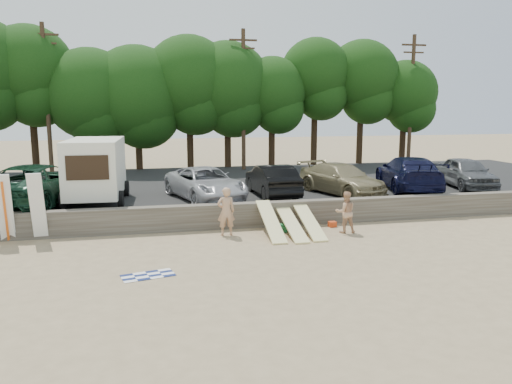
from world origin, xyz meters
TOP-DOWN VIEW (x-y plane):
  - ground at (0.00, 0.00)m, footprint 120.00×120.00m
  - seawall at (0.00, 3.00)m, footprint 44.00×0.50m
  - parking_lot at (0.00, 10.50)m, footprint 44.00×14.50m
  - treeline at (-2.15, 17.46)m, footprint 33.45×6.81m
  - utility_poles at (2.00, 16.00)m, footprint 25.80×0.26m
  - box_trailer at (-6.48, 6.09)m, footprint 2.64×4.44m
  - car_1 at (-8.85, 6.07)m, footprint 4.59×6.87m
  - car_2 at (-1.76, 5.81)m, footprint 3.72×5.59m
  - car_3 at (1.38, 5.95)m, footprint 1.73×4.53m
  - car_4 at (4.75, 5.76)m, footprint 3.56×5.33m
  - car_5 at (8.50, 6.19)m, footprint 3.66×6.16m
  - car_6 at (11.77, 6.19)m, footprint 2.67×4.80m
  - surfboard_upright_3 at (-9.37, 2.54)m, footprint 0.60×0.76m
  - surfboard_upright_4 at (-9.29, 2.50)m, footprint 0.60×0.78m
  - surfboard_upright_5 at (-8.21, 2.50)m, footprint 0.50×0.69m
  - surfboard_low_0 at (0.21, 1.57)m, footprint 0.56×2.85m
  - surfboard_low_1 at (1.01, 1.49)m, footprint 0.56×2.92m
  - surfboard_low_2 at (1.73, 1.57)m, footprint 0.56×2.88m
  - beachgoer_a at (-1.45, 1.88)m, footprint 0.68×0.45m
  - beachgoer_b at (3.12, 1.29)m, footprint 0.85×0.70m
  - cooler at (0.73, 1.89)m, footprint 0.42×0.36m
  - gear_bag at (2.97, 2.27)m, footprint 0.32×0.27m
  - beach_towel at (-4.40, -2.16)m, footprint 1.80×1.80m

SIDE VIEW (x-z plane):
  - ground at x=0.00m, z-range 0.00..0.00m
  - beach_towel at x=-4.40m, z-range 0.01..0.01m
  - gear_bag at x=2.97m, z-range 0.00..0.22m
  - cooler at x=0.73m, z-range 0.00..0.32m
  - parking_lot at x=0.00m, z-range 0.00..0.70m
  - surfboard_low_1 at x=1.01m, z-range 0.00..0.84m
  - surfboard_low_2 at x=1.73m, z-range 0.00..0.96m
  - seawall at x=0.00m, z-range 0.00..1.00m
  - surfboard_low_0 at x=0.21m, z-range 0.00..1.08m
  - beachgoer_b at x=3.12m, z-range 0.00..1.62m
  - beachgoer_a at x=-1.45m, z-range 0.00..1.85m
  - surfboard_upright_4 at x=-9.29m, z-range 0.00..2.53m
  - surfboard_upright_3 at x=-9.37m, z-range 0.00..2.54m
  - surfboard_upright_5 at x=-8.21m, z-range 0.00..2.54m
  - car_2 at x=-1.76m, z-range 0.70..2.13m
  - car_4 at x=4.75m, z-range 0.70..2.13m
  - car_3 at x=1.38m, z-range 0.70..2.18m
  - car_6 at x=11.77m, z-range 0.70..2.24m
  - car_5 at x=8.50m, z-range 0.70..2.37m
  - car_1 at x=-8.85m, z-range 0.70..2.45m
  - box_trailer at x=-6.48m, z-range 0.87..3.62m
  - utility_poles at x=2.00m, z-range 0.93..9.93m
  - treeline at x=-2.15m, z-range 1.61..11.07m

